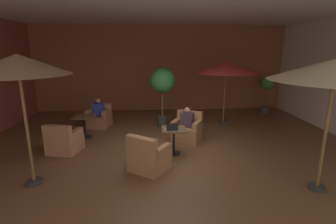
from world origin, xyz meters
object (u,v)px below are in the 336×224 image
at_px(potted_tree_left_corner, 162,83).
at_px(potted_tree_mid_left, 267,88).
at_px(iced_drink_cup, 172,126).
at_px(patron_blue_shirt, 98,108).
at_px(cafe_table_front_right, 85,123).
at_px(open_laptop, 172,129).
at_px(armchair_front_right_north, 100,118).
at_px(patio_umbrella_near_wall, 226,67).
at_px(cafe_table_front_left, 174,135).
at_px(patio_umbrella_tall_red, 336,70).
at_px(armchair_front_left_east, 187,130).
at_px(armchair_front_right_east, 64,141).
at_px(armchair_front_left_north, 149,157).
at_px(patio_umbrella_center_beige, 18,65).
at_px(patron_by_window, 187,119).

xyz_separation_m(potted_tree_left_corner, potted_tree_mid_left, (4.47, 1.49, -0.45)).
bearing_deg(iced_drink_cup, patron_blue_shirt, 133.30).
distance_m(cafe_table_front_right, potted_tree_left_corner, 2.89).
distance_m(patron_blue_shirt, open_laptop, 3.61).
distance_m(armchair_front_right_north, open_laptop, 3.66).
relative_size(armchair_front_right_north, patio_umbrella_near_wall, 0.37).
relative_size(cafe_table_front_left, potted_tree_mid_left, 0.43).
relative_size(patio_umbrella_tall_red, potted_tree_mid_left, 1.60).
relative_size(armchair_front_left_east, armchair_front_right_east, 1.11).
distance_m(cafe_table_front_right, patio_umbrella_near_wall, 5.21).
bearing_deg(armchair_front_right_north, patio_umbrella_tall_red, -41.72).
bearing_deg(armchair_front_right_east, patron_blue_shirt, 77.63).
bearing_deg(armchair_front_right_east, potted_tree_mid_left, 26.88).
distance_m(patio_umbrella_tall_red, patron_blue_shirt, 7.06).
bearing_deg(open_laptop, armchair_front_right_east, 171.10).
xyz_separation_m(armchair_front_left_north, patio_umbrella_tall_red, (3.36, -1.06, 2.04)).
relative_size(armchair_front_left_east, armchair_front_right_north, 1.20).
relative_size(cafe_table_front_right, patio_umbrella_near_wall, 0.30).
height_order(cafe_table_front_right, patio_umbrella_center_beige, patio_umbrella_center_beige).
relative_size(cafe_table_front_right, iced_drink_cup, 6.35).
bearing_deg(patio_umbrella_tall_red, patron_blue_shirt, 138.55).
distance_m(armchair_front_right_north, potted_tree_left_corner, 2.58).
height_order(cafe_table_front_right, open_laptop, open_laptop).
relative_size(armchair_front_right_east, potted_tree_left_corner, 0.44).
bearing_deg(patio_umbrella_near_wall, patio_umbrella_tall_red, -83.10).
relative_size(patio_umbrella_tall_red, patio_umbrella_near_wall, 1.10).
relative_size(cafe_table_front_right, patron_by_window, 1.17).
xyz_separation_m(patio_umbrella_near_wall, patron_blue_shirt, (-4.57, -0.16, -1.41)).
xyz_separation_m(armchair_front_left_east, potted_tree_mid_left, (3.79, 2.98, 0.80)).
relative_size(armchair_front_left_north, cafe_table_front_right, 1.52).
xyz_separation_m(armchair_front_left_north, armchair_front_right_north, (-1.77, 3.52, -0.01)).
height_order(armchair_front_right_east, patio_umbrella_center_beige, patio_umbrella_center_beige).
height_order(armchair_front_right_north, potted_tree_mid_left, potted_tree_mid_left).
height_order(armchair_front_left_north, potted_tree_mid_left, potted_tree_mid_left).
relative_size(cafe_table_front_right, armchair_front_right_east, 0.76).
distance_m(patio_umbrella_center_beige, patron_by_window, 4.56).
distance_m(cafe_table_front_left, armchair_front_left_east, 1.14).
distance_m(cafe_table_front_right, armchair_front_right_east, 1.20).
relative_size(patio_umbrella_tall_red, iced_drink_cup, 23.36).
relative_size(armchair_front_left_east, iced_drink_cup, 9.31).
bearing_deg(potted_tree_left_corner, armchair_front_right_north, 176.53).
height_order(patron_by_window, iced_drink_cup, patron_by_window).
distance_m(patio_umbrella_tall_red, potted_tree_left_corner, 5.35).
height_order(armchair_front_left_east, iced_drink_cup, armchair_front_left_east).
height_order(cafe_table_front_left, open_laptop, open_laptop).
xyz_separation_m(cafe_table_front_right, potted_tree_left_corner, (2.48, 1.02, 1.07)).
relative_size(cafe_table_front_left, cafe_table_front_right, 1.00).
bearing_deg(potted_tree_mid_left, armchair_front_right_north, -168.58).
distance_m(armchair_front_left_east, patio_umbrella_near_wall, 2.96).
distance_m(patio_umbrella_near_wall, patron_blue_shirt, 4.79).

